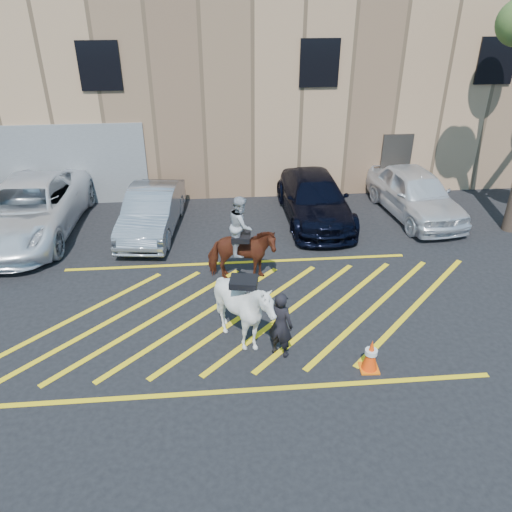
{
  "coord_description": "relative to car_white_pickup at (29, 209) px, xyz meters",
  "views": [
    {
      "loc": [
        -0.58,
        -9.96,
        6.95
      ],
      "look_at": [
        0.33,
        0.2,
        1.3
      ],
      "focal_mm": 35.0,
      "sensor_mm": 36.0,
      "label": 1
    }
  ],
  "objects": [
    {
      "name": "ground",
      "position": [
        6.27,
        -4.64,
        -0.83
      ],
      "size": [
        90.0,
        90.0,
        0.0
      ],
      "primitive_type": "plane",
      "color": "black",
      "rests_on": "ground"
    },
    {
      "name": "car_white_pickup",
      "position": [
        0.0,
        0.0,
        0.0
      ],
      "size": [
        2.99,
        6.09,
        1.66
      ],
      "primitive_type": "imported",
      "rotation": [
        0.0,
        0.0,
        -0.04
      ],
      "color": "white",
      "rests_on": "ground"
    },
    {
      "name": "car_silver_sedan",
      "position": [
        3.73,
        -0.21,
        -0.14
      ],
      "size": [
        1.92,
        4.31,
        1.38
      ],
      "primitive_type": "imported",
      "rotation": [
        0.0,
        0.0,
        -0.11
      ],
      "color": "#8E929B",
      "rests_on": "ground"
    },
    {
      "name": "car_blue_suv",
      "position": [
        8.94,
        0.34,
        -0.12
      ],
      "size": [
        2.08,
        4.94,
        1.42
      ],
      "primitive_type": "imported",
      "rotation": [
        0.0,
        0.0,
        0.02
      ],
      "color": "black",
      "rests_on": "ground"
    },
    {
      "name": "car_white_suv",
      "position": [
        12.31,
        0.31,
        -0.05
      ],
      "size": [
        2.37,
        4.77,
        1.56
      ],
      "primitive_type": "imported",
      "rotation": [
        0.0,
        0.0,
        0.12
      ],
      "color": "white",
      "rests_on": "ground"
    },
    {
      "name": "handler",
      "position": [
        6.92,
        -6.41,
        -0.07
      ],
      "size": [
        0.66,
        0.61,
        1.52
      ],
      "primitive_type": "imported",
      "rotation": [
        0.0,
        0.0,
        2.54
      ],
      "color": "black",
      "rests_on": "ground"
    },
    {
      "name": "warehouse",
      "position": [
        6.25,
        7.35,
        2.82
      ],
      "size": [
        32.42,
        10.2,
        7.3
      ],
      "color": "tan",
      "rests_on": "ground"
    },
    {
      "name": "hatching_zone",
      "position": [
        6.27,
        -4.94,
        -0.83
      ],
      "size": [
        12.6,
        5.12,
        0.01
      ],
      "color": "yellow",
      "rests_on": "ground"
    },
    {
      "name": "mounted_bay",
      "position": [
        6.31,
        -3.36,
        0.12
      ],
      "size": [
        1.87,
        1.02,
        2.36
      ],
      "color": "#5B2B15",
      "rests_on": "ground"
    },
    {
      "name": "saddled_white",
      "position": [
        6.2,
        -6.03,
        0.07
      ],
      "size": [
        1.71,
        1.85,
        1.78
      ],
      "color": "white",
      "rests_on": "ground"
    },
    {
      "name": "traffic_cone",
      "position": [
        8.68,
        -7.05,
        -0.47
      ],
      "size": [
        0.4,
        0.4,
        0.73
      ],
      "color": "#FF660A",
      "rests_on": "ground"
    }
  ]
}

